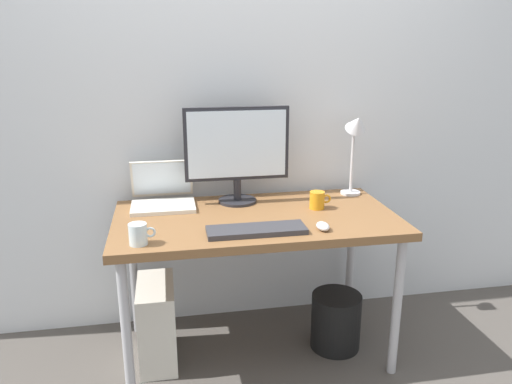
{
  "coord_description": "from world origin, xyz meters",
  "views": [
    {
      "loc": [
        -0.41,
        -2.24,
        1.55
      ],
      "look_at": [
        0.0,
        0.0,
        0.87
      ],
      "focal_mm": 34.81,
      "sensor_mm": 36.0,
      "label": 1
    }
  ],
  "objects_px": {
    "desk": "(256,228)",
    "wastebasket": "(336,321)",
    "mouse": "(323,226)",
    "glass_cup": "(138,234)",
    "computer_tower": "(157,322)",
    "coffee_mug": "(317,200)",
    "keyboard": "(256,230)",
    "laptop": "(163,194)",
    "monitor": "(237,149)",
    "desk_lamp": "(356,136)"
  },
  "relations": [
    {
      "from": "keyboard",
      "to": "desk_lamp",
      "type": "bearing_deg",
      "value": 36.13
    },
    {
      "from": "desk",
      "to": "wastebasket",
      "type": "xyz_separation_m",
      "value": [
        0.42,
        -0.04,
        -0.54
      ]
    },
    {
      "from": "keyboard",
      "to": "computer_tower",
      "type": "relative_size",
      "value": 1.05
    },
    {
      "from": "keyboard",
      "to": "mouse",
      "type": "bearing_deg",
      "value": -3.71
    },
    {
      "from": "monitor",
      "to": "wastebasket",
      "type": "xyz_separation_m",
      "value": [
        0.48,
        -0.28,
        -0.88
      ]
    },
    {
      "from": "coffee_mug",
      "to": "computer_tower",
      "type": "height_order",
      "value": "coffee_mug"
    },
    {
      "from": "monitor",
      "to": "wastebasket",
      "type": "height_order",
      "value": "monitor"
    },
    {
      "from": "desk_lamp",
      "to": "computer_tower",
      "type": "relative_size",
      "value": 1.1
    },
    {
      "from": "desk_lamp",
      "to": "keyboard",
      "type": "xyz_separation_m",
      "value": [
        -0.62,
        -0.45,
        -0.32
      ]
    },
    {
      "from": "desk",
      "to": "glass_cup",
      "type": "distance_m",
      "value": 0.62
    },
    {
      "from": "laptop",
      "to": "keyboard",
      "type": "relative_size",
      "value": 0.73
    },
    {
      "from": "monitor",
      "to": "laptop",
      "type": "xyz_separation_m",
      "value": [
        -0.39,
        0.02,
        -0.23
      ]
    },
    {
      "from": "wastebasket",
      "to": "laptop",
      "type": "bearing_deg",
      "value": 161.08
    },
    {
      "from": "desk_lamp",
      "to": "keyboard",
      "type": "bearing_deg",
      "value": -143.87
    },
    {
      "from": "coffee_mug",
      "to": "laptop",
      "type": "bearing_deg",
      "value": 165.39
    },
    {
      "from": "laptop",
      "to": "coffee_mug",
      "type": "distance_m",
      "value": 0.79
    },
    {
      "from": "keyboard",
      "to": "glass_cup",
      "type": "relative_size",
      "value": 3.94
    },
    {
      "from": "laptop",
      "to": "keyboard",
      "type": "distance_m",
      "value": 0.62
    },
    {
      "from": "monitor",
      "to": "wastebasket",
      "type": "bearing_deg",
      "value": -29.96
    },
    {
      "from": "desk",
      "to": "computer_tower",
      "type": "bearing_deg",
      "value": 178.63
    },
    {
      "from": "coffee_mug",
      "to": "computer_tower",
      "type": "bearing_deg",
      "value": -177.3
    },
    {
      "from": "desk",
      "to": "coffee_mug",
      "type": "xyz_separation_m",
      "value": [
        0.33,
        0.05,
        0.11
      ]
    },
    {
      "from": "laptop",
      "to": "mouse",
      "type": "relative_size",
      "value": 3.56
    },
    {
      "from": "desk_lamp",
      "to": "mouse",
      "type": "height_order",
      "value": "desk_lamp"
    },
    {
      "from": "desk",
      "to": "wastebasket",
      "type": "distance_m",
      "value": 0.68
    },
    {
      "from": "laptop",
      "to": "desk_lamp",
      "type": "relative_size",
      "value": 0.69
    },
    {
      "from": "laptop",
      "to": "coffee_mug",
      "type": "xyz_separation_m",
      "value": [
        0.77,
        -0.2,
        -0.01
      ]
    },
    {
      "from": "keyboard",
      "to": "mouse",
      "type": "xyz_separation_m",
      "value": [
        0.3,
        -0.02,
        0.01
      ]
    },
    {
      "from": "mouse",
      "to": "wastebasket",
      "type": "bearing_deg",
      "value": 51.13
    },
    {
      "from": "monitor",
      "to": "laptop",
      "type": "height_order",
      "value": "monitor"
    },
    {
      "from": "computer_tower",
      "to": "wastebasket",
      "type": "distance_m",
      "value": 0.93
    },
    {
      "from": "desk_lamp",
      "to": "desk",
      "type": "bearing_deg",
      "value": -158.36
    },
    {
      "from": "desk",
      "to": "keyboard",
      "type": "relative_size",
      "value": 3.11
    },
    {
      "from": "monitor",
      "to": "desk_lamp",
      "type": "xyz_separation_m",
      "value": [
        0.64,
        0.0,
        0.05
      ]
    },
    {
      "from": "keyboard",
      "to": "coffee_mug",
      "type": "xyz_separation_m",
      "value": [
        0.36,
        0.27,
        0.03
      ]
    },
    {
      "from": "monitor",
      "to": "wastebasket",
      "type": "relative_size",
      "value": 1.8
    },
    {
      "from": "mouse",
      "to": "glass_cup",
      "type": "bearing_deg",
      "value": -178.41
    },
    {
      "from": "coffee_mug",
      "to": "wastebasket",
      "type": "xyz_separation_m",
      "value": [
        0.1,
        -0.1,
        -0.65
      ]
    },
    {
      "from": "mouse",
      "to": "computer_tower",
      "type": "height_order",
      "value": "mouse"
    },
    {
      "from": "coffee_mug",
      "to": "wastebasket",
      "type": "distance_m",
      "value": 0.66
    },
    {
      "from": "computer_tower",
      "to": "wastebasket",
      "type": "height_order",
      "value": "computer_tower"
    },
    {
      "from": "coffee_mug",
      "to": "glass_cup",
      "type": "relative_size",
      "value": 0.99
    },
    {
      "from": "laptop",
      "to": "computer_tower",
      "type": "relative_size",
      "value": 0.76
    },
    {
      "from": "monitor",
      "to": "glass_cup",
      "type": "relative_size",
      "value": 4.83
    },
    {
      "from": "keyboard",
      "to": "desk",
      "type": "bearing_deg",
      "value": 80.04
    },
    {
      "from": "glass_cup",
      "to": "computer_tower",
      "type": "xyz_separation_m",
      "value": [
        0.04,
        0.28,
        -0.59
      ]
    },
    {
      "from": "mouse",
      "to": "computer_tower",
      "type": "distance_m",
      "value": 0.98
    },
    {
      "from": "coffee_mug",
      "to": "wastebasket",
      "type": "relative_size",
      "value": 0.37
    },
    {
      "from": "glass_cup",
      "to": "desk_lamp",
      "type": "bearing_deg",
      "value": 23.74
    },
    {
      "from": "desk",
      "to": "laptop",
      "type": "xyz_separation_m",
      "value": [
        -0.44,
        0.25,
        0.12
      ]
    }
  ]
}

